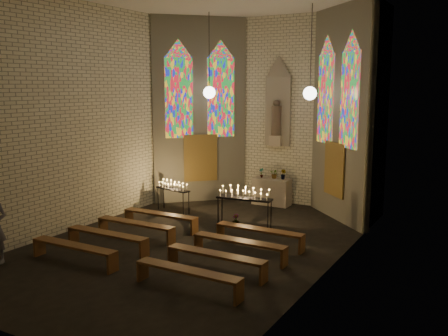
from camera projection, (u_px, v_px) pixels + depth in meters
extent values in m
plane|color=black|center=(192.00, 244.00, 14.18)|extent=(12.00, 12.00, 0.00)
cube|color=beige|center=(279.00, 111.00, 18.75)|extent=(8.00, 0.02, 7.00)
cube|color=beige|center=(84.00, 116.00, 15.56)|extent=(0.02, 12.00, 7.00)
cube|color=beige|center=(334.00, 127.00, 11.65)|extent=(0.02, 12.00, 7.00)
cube|color=beige|center=(199.00, 111.00, 19.02)|extent=(2.72, 2.72, 7.00)
cube|color=beige|center=(341.00, 115.00, 16.33)|extent=(2.72, 2.72, 7.00)
cube|color=#4C3F8C|center=(179.00, 98.00, 18.57)|extent=(0.78, 0.78, 3.00)
cube|color=#4C3F8C|center=(221.00, 97.00, 19.00)|extent=(0.78, 0.78, 3.00)
cube|color=#4C3F8C|center=(326.00, 99.00, 16.98)|extent=(0.78, 0.78, 3.00)
cube|color=#4C3F8C|center=(350.00, 100.00, 15.44)|extent=(0.78, 0.78, 3.00)
cube|color=brown|center=(201.00, 158.00, 19.15)|extent=(0.95, 0.95, 1.80)
cube|color=brown|center=(334.00, 169.00, 16.58)|extent=(0.95, 0.95, 1.80)
cube|color=gray|center=(278.00, 111.00, 18.68)|extent=(1.00, 0.12, 2.60)
cone|color=gray|center=(279.00, 66.00, 18.41)|extent=(1.00, 1.00, 0.80)
cube|color=#ACA08C|center=(276.00, 141.00, 18.74)|extent=(0.45, 0.30, 0.40)
cylinder|color=brown|center=(276.00, 121.00, 18.62)|extent=(0.36, 0.36, 1.10)
sphere|color=brown|center=(277.00, 103.00, 18.51)|extent=(0.26, 0.26, 0.26)
sphere|color=white|center=(209.00, 93.00, 17.93)|extent=(0.44, 0.44, 0.44)
cylinder|color=black|center=(209.00, 53.00, 17.70)|extent=(0.02, 0.02, 2.80)
sphere|color=white|center=(310.00, 93.00, 16.08)|extent=(0.44, 0.44, 0.44)
cylinder|color=black|center=(311.00, 49.00, 15.85)|extent=(0.02, 0.02, 2.80)
cube|color=#ACA08C|center=(272.00, 192.00, 18.77)|extent=(1.40, 0.60, 1.00)
imported|color=#4C723F|center=(261.00, 173.00, 18.87)|extent=(0.23, 0.19, 0.37)
imported|color=#4C723F|center=(275.00, 174.00, 18.70)|extent=(0.35, 0.31, 0.36)
imported|color=#4C723F|center=(283.00, 174.00, 18.50)|extent=(0.27, 0.25, 0.40)
imported|color=#4C723F|center=(236.00, 220.00, 15.96)|extent=(0.22, 0.22, 0.39)
cube|color=black|center=(173.00, 189.00, 17.65)|extent=(1.47, 0.65, 0.04)
cylinder|color=black|center=(158.00, 199.00, 18.07)|extent=(0.03, 0.03, 0.80)
cylinder|color=black|center=(183.00, 204.00, 17.17)|extent=(0.03, 0.03, 0.80)
cylinder|color=black|center=(164.00, 197.00, 18.26)|extent=(0.03, 0.03, 0.80)
cylinder|color=black|center=(189.00, 203.00, 17.37)|extent=(0.03, 0.03, 0.80)
cube|color=black|center=(244.00, 198.00, 15.40)|extent=(1.78, 0.63, 0.05)
cylinder|color=black|center=(218.00, 213.00, 15.64)|extent=(0.03, 0.03, 0.98)
cylinder|color=black|center=(268.00, 218.00, 15.03)|extent=(0.03, 0.03, 0.98)
cylinder|color=black|center=(222.00, 211.00, 15.94)|extent=(0.03, 0.03, 0.98)
cylinder|color=black|center=(271.00, 216.00, 15.33)|extent=(0.03, 0.03, 0.98)
cube|color=#563418|center=(160.00, 214.00, 15.64)|extent=(2.60, 0.39, 0.06)
cube|color=#563418|center=(129.00, 216.00, 16.29)|extent=(0.07, 0.36, 0.47)
cube|color=#563418|center=(194.00, 227.00, 15.07)|extent=(0.07, 0.36, 0.47)
cube|color=#563418|center=(259.00, 229.00, 13.95)|extent=(2.60, 0.39, 0.06)
cube|color=#563418|center=(220.00, 231.00, 14.62)|extent=(0.07, 0.36, 0.47)
cube|color=#563418|center=(302.00, 245.00, 13.36)|extent=(0.07, 0.36, 0.47)
cube|color=#563418|center=(136.00, 223.00, 14.61)|extent=(2.60, 0.39, 0.06)
cube|color=#563418|center=(103.00, 225.00, 15.26)|extent=(0.07, 0.36, 0.47)
cube|color=#563418|center=(171.00, 237.00, 14.04)|extent=(0.07, 0.36, 0.47)
cube|color=#563418|center=(239.00, 241.00, 12.93)|extent=(2.60, 0.39, 0.06)
cube|color=#563418|center=(198.00, 242.00, 13.59)|extent=(0.07, 0.36, 0.47)
cube|color=#563418|center=(284.00, 258.00, 12.34)|extent=(0.07, 0.36, 0.47)
cube|color=#563418|center=(107.00, 233.00, 13.58)|extent=(2.60, 0.39, 0.06)
cube|color=#563418|center=(74.00, 235.00, 14.23)|extent=(0.07, 0.36, 0.47)
cube|color=#563418|center=(144.00, 249.00, 13.01)|extent=(0.07, 0.36, 0.47)
cube|color=#563418|center=(216.00, 254.00, 11.90)|extent=(2.60, 0.39, 0.06)
cube|color=#563418|center=(173.00, 255.00, 12.56)|extent=(0.07, 0.36, 0.47)
cube|color=#563418|center=(264.00, 274.00, 11.31)|extent=(0.07, 0.36, 0.47)
cube|color=#563418|center=(74.00, 246.00, 12.55)|extent=(2.60, 0.39, 0.06)
cube|color=#563418|center=(40.00, 247.00, 13.20)|extent=(0.07, 0.36, 0.47)
cube|color=#563418|center=(113.00, 263.00, 11.98)|extent=(0.07, 0.36, 0.47)
cube|color=#563418|center=(188.00, 270.00, 10.87)|extent=(2.60, 0.39, 0.06)
cube|color=#563418|center=(143.00, 270.00, 11.54)|extent=(0.07, 0.36, 0.47)
cube|color=#563418|center=(239.00, 292.00, 10.28)|extent=(0.07, 0.36, 0.47)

